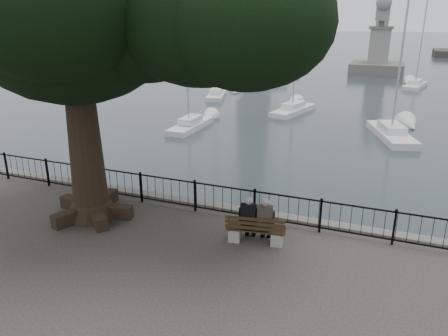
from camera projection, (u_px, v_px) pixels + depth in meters
The scene contains 13 objects.
harbor at pixel (230, 223), 14.42m from camera, with size 260.00×260.00×1.20m.
railing at pixel (224, 199), 13.63m from camera, with size 22.06×0.06×1.00m.
bench at pixel (256, 233), 12.08m from camera, with size 1.70×0.75×0.87m.
person_left at pixel (249, 220), 12.10m from camera, with size 0.45×0.72×1.37m.
person_right at pixel (265, 221), 12.01m from camera, with size 0.45×0.72×1.37m.
tree at pixel (100, 3), 11.56m from camera, with size 11.75×8.20×9.59m.
lion_monument at pixel (379, 54), 54.28m from camera, with size 6.40×6.40×9.33m.
sailboat_a at pixel (191, 124), 28.28m from camera, with size 1.30×4.63×9.29m.
sailboat_b at pixel (293, 109), 32.80m from camera, with size 2.55×5.22×10.32m.
sailboat_c at pixel (391, 132), 26.23m from camera, with size 3.26×5.81×11.92m.
sailboat_e at pixel (217, 93), 39.01m from camera, with size 2.55×4.99×11.47m.
sailboat_g at pixel (415, 85), 44.22m from camera, with size 2.54×5.35×9.88m.
sailboat_h at pixel (277, 79), 47.38m from camera, with size 3.42×6.11×12.68m.
Camera 1 is at (4.60, -9.15, 6.01)m, focal length 35.00 mm.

